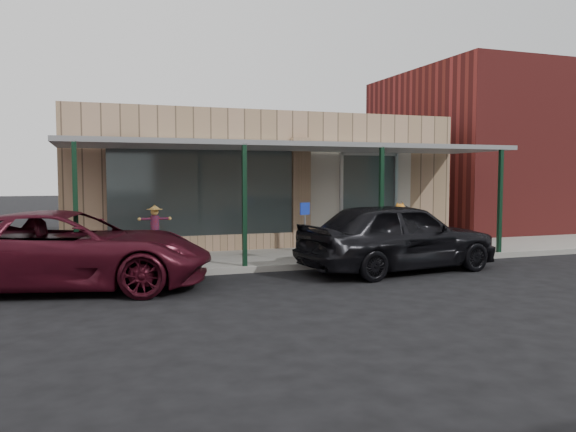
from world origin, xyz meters
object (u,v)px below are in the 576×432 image
object	(u,v)px
parked_sedan	(398,236)
car_maroon	(68,250)
barrel_scarecrow	(155,241)
handicap_sign	(305,223)
barrel_pumpkin	(178,255)

from	to	relation	value
parked_sedan	car_maroon	bearing A→B (deg)	79.70
barrel_scarecrow	car_maroon	bearing A→B (deg)	-134.59
barrel_scarecrow	parked_sedan	bearing A→B (deg)	-34.61
parked_sedan	handicap_sign	bearing A→B (deg)	47.62
barrel_pumpkin	parked_sedan	size ratio (longest dim) A/B	0.14
barrel_pumpkin	handicap_sign	world-z (taller)	handicap_sign
handicap_sign	barrel_pumpkin	bearing A→B (deg)	151.64
parked_sedan	car_maroon	distance (m)	7.34
barrel_scarecrow	car_maroon	world-z (taller)	car_maroon
car_maroon	barrel_pumpkin	bearing A→B (deg)	-46.03
barrel_scarecrow	car_maroon	xyz separation A→B (m)	(-1.96, -2.52, 0.17)
handicap_sign	car_maroon	size ratio (longest dim) A/B	0.26
barrel_scarecrow	car_maroon	distance (m)	3.20
barrel_pumpkin	handicap_sign	bearing A→B (deg)	-8.38
barrel_scarecrow	barrel_pumpkin	world-z (taller)	barrel_scarecrow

